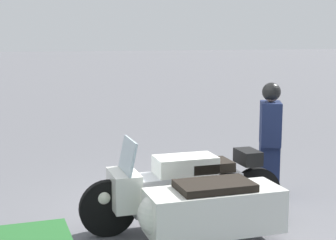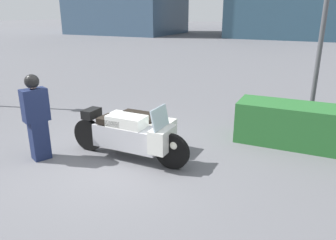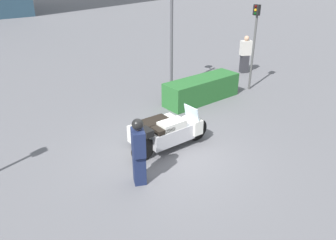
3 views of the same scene
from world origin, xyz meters
name	(u,v)px [view 1 (image 1 of 3)]	position (x,y,z in m)	size (l,w,h in m)	color
ground_plane	(197,217)	(0.00, 0.00, 0.00)	(160.00, 160.00, 0.00)	slate
police_motorcycle	(192,198)	(0.31, 0.60, 0.48)	(2.65, 1.28, 1.17)	black
officer_rider	(270,138)	(-1.33, -0.46, 0.91)	(0.45, 0.54, 1.72)	#192347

